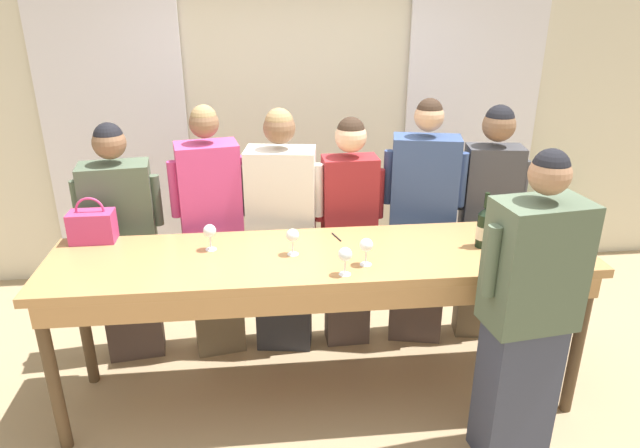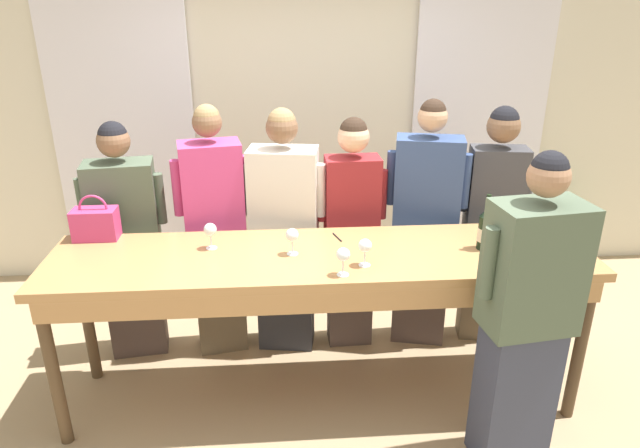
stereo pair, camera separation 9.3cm
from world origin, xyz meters
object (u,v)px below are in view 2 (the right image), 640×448
tasting_bar (321,270)px  guest_pink_top (215,233)px  wine_glass_center_left (552,252)px  guest_olive_jacket (128,242)px  wine_glass_front_mid (544,241)px  potted_plant (559,238)px  guest_navy_coat (424,226)px  wine_glass_center_mid (292,236)px  handbag (95,223)px  wine_glass_front_left (210,230)px  wine_glass_back_left (510,223)px  guest_striped_shirt (351,231)px  wine_glass_center_right (343,255)px  host_pouring (526,319)px  guest_cream_sweater (285,233)px  wine_bottle (485,230)px  wine_glass_front_right (365,246)px  guest_beige_cap (492,222)px

tasting_bar → guest_pink_top: 0.91m
wine_glass_center_left → guest_olive_jacket: size_ratio=0.10×
wine_glass_front_mid → potted_plant: (0.99, 1.65, -0.74)m
guest_navy_coat → wine_glass_center_mid: bearing=-147.0°
handbag → wine_glass_front_left: size_ratio=1.77×
wine_glass_center_mid → wine_glass_back_left: 1.30m
guest_striped_shirt → potted_plant: (1.96, 0.88, -0.50)m
guest_olive_jacket → guest_striped_shirt: bearing=-0.0°
wine_glass_center_mid → wine_glass_center_right: bearing=-47.1°
host_pouring → potted_plant: 2.45m
guest_pink_top → guest_striped_shirt: guest_pink_top is taller
guest_pink_top → guest_cream_sweater: (0.46, -0.00, -0.02)m
wine_glass_back_left → guest_olive_jacket: 2.44m
wine_glass_front_left → wine_glass_center_right: (0.73, -0.39, 0.00)m
tasting_bar → wine_glass_back_left: size_ratio=19.78×
wine_bottle → guest_navy_coat: size_ratio=0.19×
wine_glass_front_left → guest_pink_top: bearing=93.8°
wine_glass_front_left → wine_glass_front_right: same height
guest_olive_jacket → guest_pink_top: size_ratio=0.94×
wine_glass_front_mid → wine_glass_center_right: bearing=-174.6°
wine_glass_back_left → guest_cream_sweater: 1.44m
tasting_bar → wine_glass_center_right: 0.34m
guest_navy_coat → guest_beige_cap: size_ratio=1.03×
wine_bottle → guest_pink_top: (-1.61, 0.60, -0.23)m
potted_plant → wine_glass_center_right: bearing=-140.3°
wine_glass_front_left → wine_glass_front_mid: (1.85, -0.28, 0.00)m
guest_striped_shirt → host_pouring: 1.38m
wine_glass_front_right → guest_beige_cap: 1.28m
wine_glass_front_right → host_pouring: bearing=-28.2°
wine_glass_back_left → potted_plant: size_ratio=0.23×
wine_glass_front_right → guest_pink_top: bearing=139.1°
wine_glass_center_right → handbag: bearing=157.6°
guest_cream_sweater → host_pouring: (1.18, -1.17, 0.00)m
wine_glass_front_mid → wine_glass_center_mid: 1.40m
handbag → guest_cream_sweater: 1.19m
guest_cream_sweater → guest_pink_top: bearing=180.0°
wine_glass_back_left → guest_cream_sweater: size_ratio=0.09×
tasting_bar → guest_striped_shirt: (0.25, 0.62, -0.03)m
wine_glass_front_left → guest_beige_cap: size_ratio=0.09×
wine_glass_front_mid → guest_beige_cap: 0.79m
tasting_bar → guest_cream_sweater: (-0.20, 0.62, -0.03)m
tasting_bar → wine_glass_front_right: wine_glass_front_right is taller
handbag → wine_glass_center_right: bearing=-22.4°
wine_glass_front_left → host_pouring: 1.77m
wine_glass_center_right → potted_plant: 2.85m
wine_bottle → wine_glass_center_right: (-0.85, -0.27, -0.01)m
wine_glass_front_mid → guest_cream_sweater: guest_cream_sweater is taller
wine_glass_front_left → host_pouring: size_ratio=0.09×
host_pouring → guest_navy_coat: bearing=100.8°
wine_glass_center_right → potted_plant: size_ratio=0.23×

